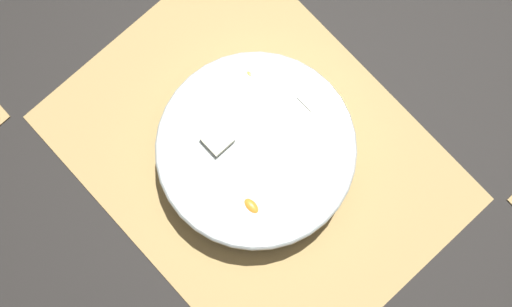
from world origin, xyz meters
name	(u,v)px	position (x,y,z in m)	size (l,w,h in m)	color
ground_plane	(256,158)	(0.00, 0.00, 0.00)	(6.00, 6.00, 0.00)	black
bamboo_mat_center	(256,158)	(0.00, 0.00, 0.00)	(0.51, 0.39, 0.01)	tan
fruit_salad_bowl	(256,151)	(0.00, 0.00, 0.04)	(0.25, 0.25, 0.08)	silver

